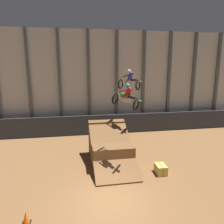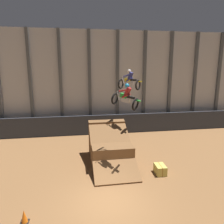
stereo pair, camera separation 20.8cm
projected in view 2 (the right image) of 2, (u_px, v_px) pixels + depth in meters
ground_plane at (108, 203)px, 10.64m from camera, size 60.00×60.00×0.00m
arena_back_wall at (90, 82)px, 21.40m from camera, size 32.00×0.40×9.93m
lower_barrier at (91, 125)px, 21.09m from camera, size 31.36×0.20×1.89m
dirt_ramp at (110, 148)px, 15.38m from camera, size 2.73×5.13×2.64m
rider_bike_left_air at (126, 98)px, 12.75m from camera, size 1.68×1.62×1.56m
rider_bike_right_air at (129, 81)px, 15.59m from camera, size 1.61×1.57×1.45m
traffic_cone_near_ramp at (24, 217)px, 9.23m from camera, size 0.36×0.36×0.58m
hay_bale_trackside at (160, 169)px, 13.46m from camera, size 0.65×0.93×0.57m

